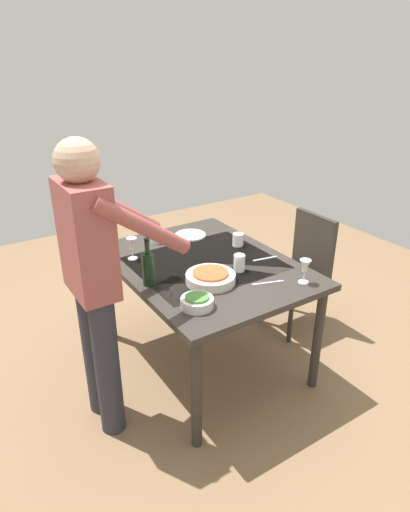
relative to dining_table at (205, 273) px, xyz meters
name	(u,v)px	position (x,y,z in m)	size (l,w,h in m)	color
ground_plane	(205,359)	(0.00, 0.00, -0.70)	(6.00, 6.00, 0.00)	#846647
dining_table	(205,273)	(0.00, 0.00, 0.00)	(1.38, 1.05, 0.78)	#332D28
chair_near	(303,264)	(0.00, -0.91, -0.17)	(0.40, 0.40, 0.91)	black
person_server	(94,277)	(-0.14, 0.79, 0.26)	(0.42, 0.61, 1.69)	#2D2D38
wine_bottle	(148,268)	(-0.07, 0.44, 0.19)	(0.07, 0.07, 0.30)	black
wine_glass_left	(305,267)	(-0.55, -0.35, 0.18)	(0.07, 0.07, 0.15)	white
wine_glass_right	(132,245)	(0.31, 0.37, 0.18)	(0.07, 0.07, 0.15)	white
water_cup_near_left	(238,240)	(0.11, -0.35, 0.12)	(0.08, 0.08, 0.09)	silver
water_cup_near_right	(239,263)	(-0.21, -0.12, 0.13)	(0.07, 0.07, 0.11)	silver
water_cup_far_left	(156,237)	(0.48, 0.11, 0.12)	(0.07, 0.07, 0.09)	silver
serving_bowl_pasta	(211,277)	(-0.24, 0.12, 0.11)	(0.30, 0.30, 0.07)	silver
side_bowl_salad	(197,302)	(-0.44, 0.33, 0.11)	(0.18, 0.18, 0.07)	silver
dinner_plate_near	(190,235)	(0.45, -0.16, 0.08)	(0.23, 0.23, 0.01)	silver
table_knife	(268,283)	(-0.44, -0.17, 0.08)	(0.01, 0.20, 0.01)	silver
table_fork	(265,259)	(-0.17, -0.37, 0.08)	(0.01, 0.18, 0.01)	silver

